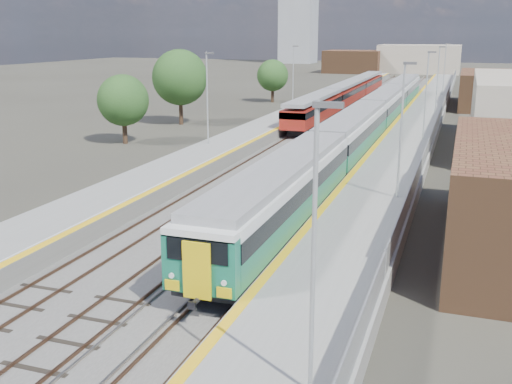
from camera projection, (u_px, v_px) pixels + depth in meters
The scene contains 11 objects.
ground at pixel (361, 133), 61.62m from camera, with size 320.00×320.00×0.00m, color #47443A.
ballast_bed at pixel (345, 128), 64.61m from camera, with size 10.50×155.00×0.06m, color #565451.
tracks at pixel (353, 125), 65.93m from camera, with size 8.96×160.00×0.17m.
platform_right at pixel (417, 127), 62.09m from camera, with size 4.70×155.00×8.52m.
platform_left at pixel (284, 121), 66.63m from camera, with size 4.30×155.00×8.52m.
buildings at pixel (350, 30), 145.48m from camera, with size 72.00×185.50×40.00m.
green_train at pixel (372, 117), 57.06m from camera, with size 2.86×79.74×3.15m.
red_train at pixel (346, 94), 80.97m from camera, with size 2.64×53.56×3.33m.
tree_a at pixel (123, 100), 54.66m from camera, with size 4.70×4.70×6.36m.
tree_b at pixel (180, 77), 65.91m from camera, with size 6.10×6.10×8.27m.
tree_c at pixel (273, 75), 87.63m from camera, with size 4.60×4.60×6.23m.
Camera 1 is at (9.74, -11.30, 9.99)m, focal length 42.00 mm.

